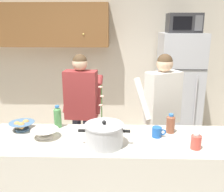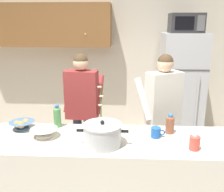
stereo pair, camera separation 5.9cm
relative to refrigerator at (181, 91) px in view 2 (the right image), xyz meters
The scene contains 14 objects.
back_wall_unit 1.44m from the refrigerator, 162.51° to the left, with size 6.00×0.48×2.60m.
kitchen_island 2.16m from the refrigerator, 118.90° to the right, with size 2.31×0.68×0.92m, color silver.
refrigerator is the anchor object (origin of this frame).
microwave 1.04m from the refrigerator, 89.93° to the right, with size 0.48×0.37×0.28m.
person_near_pot 1.68m from the refrigerator, 147.53° to the right, with size 0.51×0.44×1.58m.
person_by_sink 1.15m from the refrigerator, 112.23° to the right, with size 0.60×0.56×1.60m.
cooking_pot 2.24m from the refrigerator, 118.47° to the right, with size 0.44×0.33×0.23m.
coffee_mug 1.89m from the refrigerator, 108.24° to the right, with size 0.13×0.09×0.10m.
bread_bowl 2.53m from the refrigerator, 138.48° to the right, with size 0.24×0.24×0.10m.
empty_bowl 2.45m from the refrigerator, 131.39° to the right, with size 0.25×0.25×0.08m.
bottle_near_edge 2.04m from the refrigerator, 98.43° to the right, with size 0.09×0.09×0.14m.
bottle_mid_counter 1.75m from the refrigerator, 104.93° to the right, with size 0.08×0.08×0.19m.
bottle_far_corner 2.23m from the refrigerator, 134.41° to the right, with size 0.07×0.07×0.23m.
potted_orchid 1.97m from the refrigerator, 124.42° to the right, with size 0.15×0.15×0.45m.
Camera 2 is at (0.14, -2.14, 1.94)m, focal length 41.25 mm.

